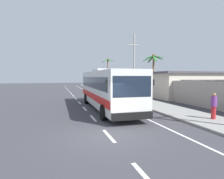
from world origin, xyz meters
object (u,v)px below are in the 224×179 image
object	(u,v)px
utility_pole_mid	(134,64)
palm_second	(108,68)
motorcycle_beside_bus	(102,92)
roadside_building	(183,84)
pedestrian_near_kerb	(214,105)
palm_nearest	(153,65)
coach_bus_foreground	(106,88)

from	to	relation	value
utility_pole_mid	palm_second	distance (m)	21.47
motorcycle_beside_bus	roadside_building	distance (m)	11.80
motorcycle_beside_bus	pedestrian_near_kerb	distance (m)	16.02
pedestrian_near_kerb	roadside_building	xyz separation A→B (m)	(8.04, 13.56, 0.75)
pedestrian_near_kerb	palm_second	size ratio (longest dim) A/B	0.22
motorcycle_beside_bus	palm_second	world-z (taller)	palm_second
motorcycle_beside_bus	palm_nearest	distance (m)	8.30
coach_bus_foreground	motorcycle_beside_bus	bearing A→B (deg)	78.38
palm_nearest	roadside_building	bearing A→B (deg)	-13.03
roadside_building	palm_nearest	bearing A→B (deg)	166.97
palm_second	roadside_building	distance (m)	25.01
pedestrian_near_kerb	palm_second	world-z (taller)	palm_second
pedestrian_near_kerb	utility_pole_mid	xyz separation A→B (m)	(1.57, 16.48, 3.75)
palm_second	utility_pole_mid	bearing A→B (deg)	-94.74
coach_bus_foreground	motorcycle_beside_bus	world-z (taller)	coach_bus_foreground
palm_nearest	palm_second	xyz separation A→B (m)	(-0.40, 23.32, 0.70)
utility_pole_mid	palm_nearest	distance (m)	2.91
motorcycle_beside_bus	roadside_building	world-z (taller)	roadside_building
palm_nearest	palm_second	world-z (taller)	palm_second
palm_nearest	palm_second	size ratio (longest dim) A/B	0.79
coach_bus_foreground	palm_nearest	distance (m)	12.45
pedestrian_near_kerb	palm_second	bearing A→B (deg)	134.77
utility_pole_mid	palm_nearest	size ratio (longest dim) A/B	1.52
palm_nearest	roadside_building	distance (m)	5.21
utility_pole_mid	palm_second	xyz separation A→B (m)	(1.77, 21.39, 0.46)
roadside_building	palm_second	bearing A→B (deg)	100.94
motorcycle_beside_bus	pedestrian_near_kerb	world-z (taller)	pedestrian_near_kerb
utility_pole_mid	roadside_building	world-z (taller)	utility_pole_mid
coach_bus_foreground	palm_second	bearing A→B (deg)	74.42
motorcycle_beside_bus	utility_pole_mid	xyz separation A→B (m)	(5.09, 0.86, 4.11)
coach_bus_foreground	pedestrian_near_kerb	distance (m)	8.51
palm_nearest	coach_bus_foreground	bearing A→B (deg)	-138.72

